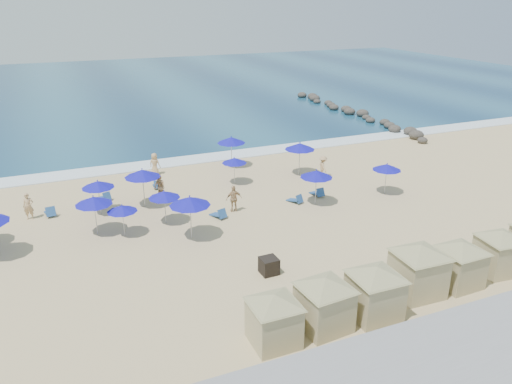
{
  "coord_description": "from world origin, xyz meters",
  "views": [
    {
      "loc": [
        -10.03,
        -25.06,
        13.33
      ],
      "look_at": [
        1.89,
        3.0,
        1.39
      ],
      "focal_mm": 35.0,
      "sensor_mm": 36.0,
      "label": 1
    }
  ],
  "objects_px": {
    "umbrella_10": "(300,146)",
    "umbrella_7": "(234,160)",
    "trash_bin": "(269,266)",
    "beachgoer_3": "(323,167)",
    "cabana_0": "(274,313)",
    "rock_jetty": "(354,113)",
    "umbrella_11": "(387,167)",
    "beachgoer_0": "(28,206)",
    "umbrella_12": "(94,201)",
    "cabana_5": "(500,246)",
    "umbrella_6": "(190,201)",
    "umbrella_4": "(142,173)",
    "umbrella_5": "(164,194)",
    "beachgoer_2": "(234,199)",
    "cabana_1": "(325,296)",
    "umbrella_8": "(316,174)",
    "beachgoer_1": "(159,187)",
    "cabana_3": "(419,263)",
    "umbrella_9": "(231,140)",
    "beachgoer_4": "(155,164)",
    "umbrella_2": "(98,184)",
    "cabana_2": "(375,285)",
    "cabana_4": "(460,258)",
    "umbrella_3": "(122,208)"
  },
  "relations": [
    {
      "from": "cabana_4",
      "to": "umbrella_4",
      "type": "xyz_separation_m",
      "value": [
        -12.25,
        16.05,
        0.87
      ]
    },
    {
      "from": "trash_bin",
      "to": "beachgoer_3",
      "type": "height_order",
      "value": "beachgoer_3"
    },
    {
      "from": "trash_bin",
      "to": "umbrella_8",
      "type": "distance_m",
      "value": 10.04
    },
    {
      "from": "umbrella_12",
      "to": "beachgoer_3",
      "type": "bearing_deg",
      "value": 11.33
    },
    {
      "from": "cabana_3",
      "to": "umbrella_7",
      "type": "relative_size",
      "value": 2.13
    },
    {
      "from": "umbrella_11",
      "to": "cabana_4",
      "type": "bearing_deg",
      "value": -110.22
    },
    {
      "from": "beachgoer_4",
      "to": "rock_jetty",
      "type": "bearing_deg",
      "value": -119.48
    },
    {
      "from": "beachgoer_3",
      "to": "umbrella_3",
      "type": "bearing_deg",
      "value": 115.72
    },
    {
      "from": "rock_jetty",
      "to": "umbrella_6",
      "type": "height_order",
      "value": "umbrella_6"
    },
    {
      "from": "beachgoer_4",
      "to": "trash_bin",
      "type": "bearing_deg",
      "value": 133.14
    },
    {
      "from": "beachgoer_0",
      "to": "umbrella_12",
      "type": "bearing_deg",
      "value": -38.45
    },
    {
      "from": "umbrella_9",
      "to": "beachgoer_4",
      "type": "xyz_separation_m",
      "value": [
        -6.36,
        0.51,
        -1.42
      ]
    },
    {
      "from": "rock_jetty",
      "to": "beachgoer_2",
      "type": "bearing_deg",
      "value": -137.74
    },
    {
      "from": "cabana_5",
      "to": "umbrella_6",
      "type": "height_order",
      "value": "umbrella_6"
    },
    {
      "from": "umbrella_11",
      "to": "umbrella_9",
      "type": "bearing_deg",
      "value": 128.57
    },
    {
      "from": "umbrella_4",
      "to": "umbrella_9",
      "type": "distance_m",
      "value": 10.17
    },
    {
      "from": "umbrella_8",
      "to": "umbrella_12",
      "type": "height_order",
      "value": "umbrella_8"
    },
    {
      "from": "umbrella_10",
      "to": "beachgoer_3",
      "type": "bearing_deg",
      "value": -41.28
    },
    {
      "from": "trash_bin",
      "to": "umbrella_10",
      "type": "xyz_separation_m",
      "value": [
        8.57,
        13.06,
        1.93
      ]
    },
    {
      "from": "cabana_3",
      "to": "umbrella_8",
      "type": "height_order",
      "value": "cabana_3"
    },
    {
      "from": "beachgoer_1",
      "to": "beachgoer_3",
      "type": "distance_m",
      "value": 12.92
    },
    {
      "from": "trash_bin",
      "to": "umbrella_12",
      "type": "bearing_deg",
      "value": 131.19
    },
    {
      "from": "umbrella_8",
      "to": "beachgoer_1",
      "type": "height_order",
      "value": "umbrella_8"
    },
    {
      "from": "beachgoer_1",
      "to": "umbrella_5",
      "type": "bearing_deg",
      "value": -31.55
    },
    {
      "from": "cabana_2",
      "to": "cabana_4",
      "type": "bearing_deg",
      "value": 5.6
    },
    {
      "from": "cabana_1",
      "to": "umbrella_7",
      "type": "distance_m",
      "value": 18.4
    },
    {
      "from": "cabana_3",
      "to": "beachgoer_1",
      "type": "height_order",
      "value": "cabana_3"
    },
    {
      "from": "cabana_2",
      "to": "beachgoer_2",
      "type": "relative_size",
      "value": 2.4
    },
    {
      "from": "umbrella_10",
      "to": "umbrella_7",
      "type": "bearing_deg",
      "value": 178.96
    },
    {
      "from": "rock_jetty",
      "to": "beachgoer_2",
      "type": "relative_size",
      "value": 14.62
    },
    {
      "from": "cabana_0",
      "to": "umbrella_7",
      "type": "height_order",
      "value": "cabana_0"
    },
    {
      "from": "rock_jetty",
      "to": "beachgoer_0",
      "type": "distance_m",
      "value": 39.94
    },
    {
      "from": "rock_jetty",
      "to": "umbrella_11",
      "type": "xyz_separation_m",
      "value": [
        -12.24,
        -22.55,
        1.66
      ]
    },
    {
      "from": "umbrella_5",
      "to": "beachgoer_2",
      "type": "relative_size",
      "value": 1.23
    },
    {
      "from": "umbrella_4",
      "to": "umbrella_12",
      "type": "relative_size",
      "value": 1.09
    },
    {
      "from": "cabana_1",
      "to": "umbrella_8",
      "type": "relative_size",
      "value": 1.7
    },
    {
      "from": "cabana_5",
      "to": "umbrella_9",
      "type": "bearing_deg",
      "value": 107.14
    },
    {
      "from": "cabana_1",
      "to": "cabana_5",
      "type": "xyz_separation_m",
      "value": [
        10.66,
        0.59,
        -0.07
      ]
    },
    {
      "from": "umbrella_4",
      "to": "cabana_2",
      "type": "bearing_deg",
      "value": -67.41
    },
    {
      "from": "trash_bin",
      "to": "beachgoer_1",
      "type": "xyz_separation_m",
      "value": [
        -2.9,
        12.18,
        0.48
      ]
    },
    {
      "from": "rock_jetty",
      "to": "trash_bin",
      "type": "xyz_separation_m",
      "value": [
        -24.62,
        -29.51,
        0.07
      ]
    },
    {
      "from": "umbrella_11",
      "to": "umbrella_8",
      "type": "bearing_deg",
      "value": 177.51
    },
    {
      "from": "umbrella_12",
      "to": "beachgoer_4",
      "type": "bearing_deg",
      "value": 59.26
    },
    {
      "from": "cabana_2",
      "to": "umbrella_6",
      "type": "xyz_separation_m",
      "value": [
        -5.33,
        10.6,
        0.81
      ]
    },
    {
      "from": "umbrella_9",
      "to": "beachgoer_3",
      "type": "bearing_deg",
      "value": -42.91
    },
    {
      "from": "cabana_1",
      "to": "beachgoer_1",
      "type": "relative_size",
      "value": 2.33
    },
    {
      "from": "cabana_3",
      "to": "umbrella_2",
      "type": "distance_m",
      "value": 20.26
    },
    {
      "from": "cabana_5",
      "to": "umbrella_4",
      "type": "distance_m",
      "value": 21.9
    },
    {
      "from": "cabana_1",
      "to": "umbrella_9",
      "type": "height_order",
      "value": "cabana_1"
    },
    {
      "from": "rock_jetty",
      "to": "umbrella_4",
      "type": "xyz_separation_m",
      "value": [
        -28.75,
        -18.1,
        2.01
      ]
    }
  ]
}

